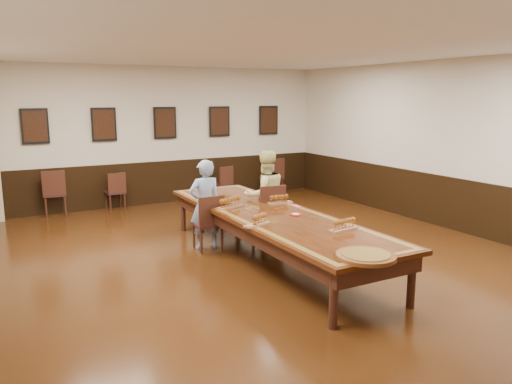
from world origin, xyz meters
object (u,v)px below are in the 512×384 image
chair_woman (268,212)px  person_woman (265,195)px  chair_man (207,222)px  spare_chair_a (54,193)px  spare_chair_d (272,177)px  spare_chair_b (115,191)px  carved_platter (366,256)px  spare_chair_c (222,183)px  person_man (205,205)px  conference_table (272,222)px

chair_woman → person_woman: size_ratio=0.64×
chair_man → spare_chair_a: (-1.89, 3.84, 0.02)m
spare_chair_d → spare_chair_b: bearing=-15.1°
carved_platter → spare_chair_c: bearing=78.2°
spare_chair_a → chair_man: bearing=122.3°
spare_chair_c → spare_chair_b: bearing=-16.9°
spare_chair_c → carved_platter: bearing=66.5°
chair_man → spare_chair_d: bearing=-131.5°
chair_woman → spare_chair_c: size_ratio=1.19×
person_man → conference_table: person_man is taller
chair_man → conference_table: bearing=124.8°
spare_chair_a → spare_chair_c: 3.81m
spare_chair_d → carved_platter: bearing=56.5°
person_woman → carved_platter: 3.52m
spare_chair_d → person_man: bearing=34.8°
chair_woman → person_woman: person_woman is taller
spare_chair_a → person_woman: bearing=135.4°
chair_woman → person_woman: 0.31m
spare_chair_b → spare_chair_d: (3.94, -0.27, 0.06)m
chair_man → carved_platter: bearing=99.8°
spare_chair_c → carved_platter: (-1.44, -6.89, 0.35)m
carved_platter → chair_man: bearing=98.0°
chair_man → chair_woman: bearing=-178.0°
person_woman → spare_chair_d: bearing=-116.5°
person_man → person_woman: size_ratio=0.94×
spare_chair_b → conference_table: (1.28, -4.77, 0.18)m
chair_woman → person_woman: bearing=-90.0°
chair_woman → spare_chair_d: bearing=-115.8°
spare_chair_a → spare_chair_c: spare_chair_a is taller
person_woman → conference_table: bearing=70.6°
spare_chair_d → conference_table: spare_chair_d is taller
spare_chair_a → conference_table: (2.53, -4.83, 0.12)m
chair_man → person_woman: size_ratio=0.59×
spare_chair_b → conference_table: size_ratio=0.17×
chair_woman → spare_chair_c: 3.63m
spare_chair_a → spare_chair_c: bearing=-178.3°
spare_chair_b → spare_chair_d: 3.95m
chair_man → person_woman: 1.21m
spare_chair_d → carved_platter: spare_chair_d is taller
chair_man → spare_chair_c: chair_man is taller
chair_man → spare_chair_b: (-0.63, 3.78, -0.04)m
person_man → chair_man: bearing=90.0°
spare_chair_d → conference_table: size_ratio=0.19×
spare_chair_d → conference_table: 5.22m
spare_chair_a → spare_chair_d: size_ratio=1.02×
chair_man → chair_woman: 1.15m
spare_chair_b → spare_chair_c: (2.54, -0.23, -0.00)m
person_man → carved_platter: person_man is taller
spare_chair_a → conference_table: 5.46m
spare_chair_b → carved_platter: size_ratio=1.22×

